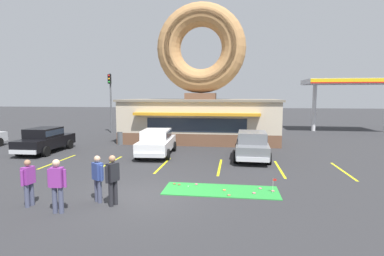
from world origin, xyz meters
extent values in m
plane|color=#2D2D30|center=(0.00, 0.00, 0.00)|extent=(160.00, 160.00, 0.00)
cube|color=brown|center=(0.70, 14.00, 0.45)|extent=(12.00, 6.00, 0.90)
cube|color=beige|center=(0.70, 14.00, 2.05)|extent=(12.00, 6.00, 2.30)
cube|color=slate|center=(0.70, 14.00, 3.28)|extent=(12.30, 6.30, 0.16)
cube|color=orange|center=(0.70, 10.70, 2.35)|extent=(9.00, 0.60, 0.20)
cube|color=#232D3D|center=(0.70, 10.98, 1.55)|extent=(7.20, 0.03, 1.00)
cube|color=brown|center=(0.70, 14.00, 3.61)|extent=(2.40, 1.80, 0.50)
torus|color=#B27F4C|center=(0.70, 14.00, 7.41)|extent=(7.10, 1.90, 7.10)
torus|color=tan|center=(0.70, 13.57, 7.41)|extent=(6.25, 1.05, 6.24)
cube|color=green|center=(2.93, 1.11, 0.01)|extent=(4.41, 1.59, 0.03)
torus|color=#A5724C|center=(3.26, 0.50, 0.05)|extent=(0.13, 0.13, 0.04)
torus|color=#D8667F|center=(1.91, 1.67, 0.05)|extent=(0.13, 0.13, 0.04)
torus|color=#D8667F|center=(4.91, 1.22, 0.05)|extent=(0.13, 0.13, 0.04)
torus|color=brown|center=(1.01, 1.62, 0.05)|extent=(0.13, 0.13, 0.04)
torus|color=#D17F47|center=(3.07, 1.08, 0.05)|extent=(0.13, 0.13, 0.04)
torus|color=brown|center=(1.22, 1.53, 0.05)|extent=(0.13, 0.13, 0.04)
torus|color=#D8667F|center=(4.18, 0.88, 0.05)|extent=(0.13, 0.13, 0.04)
torus|color=#D8667F|center=(4.46, 1.48, 0.05)|extent=(0.13, 0.13, 0.04)
sphere|color=white|center=(1.63, 1.33, 0.05)|extent=(0.04, 0.04, 0.04)
cylinder|color=silver|center=(4.89, 1.07, 0.31)|extent=(0.01, 0.01, 0.55)
cube|color=red|center=(4.95, 1.07, 0.53)|extent=(0.12, 0.01, 0.08)
cube|color=silver|center=(-1.30, 7.57, 0.66)|extent=(2.04, 4.50, 0.68)
cube|color=silver|center=(-1.29, 7.42, 1.30)|extent=(1.69, 2.20, 0.60)
cube|color=#232D3D|center=(-1.29, 7.42, 1.32)|extent=(1.71, 2.11, 0.36)
cube|color=silver|center=(-1.44, 9.79, 0.42)|extent=(1.67, 0.21, 0.24)
cube|color=silver|center=(-1.15, 5.34, 0.42)|extent=(1.67, 0.21, 0.24)
cylinder|color=black|center=(-2.26, 8.87, 0.32)|extent=(0.26, 0.65, 0.64)
cylinder|color=black|center=(-0.50, 8.99, 0.32)|extent=(0.26, 0.65, 0.64)
cylinder|color=black|center=(-2.09, 6.15, 0.32)|extent=(0.26, 0.65, 0.64)
cylinder|color=black|center=(-0.33, 6.26, 0.32)|extent=(0.26, 0.65, 0.64)
cube|color=slate|center=(4.45, 7.31, 0.66)|extent=(1.91, 4.46, 0.68)
cube|color=slate|center=(4.45, 7.16, 1.30)|extent=(1.63, 2.15, 0.60)
cube|color=#232D3D|center=(4.45, 7.16, 1.32)|extent=(1.65, 2.07, 0.36)
cube|color=silver|center=(4.53, 9.53, 0.42)|extent=(1.67, 0.16, 0.24)
cube|color=silver|center=(4.38, 5.08, 0.42)|extent=(1.67, 0.16, 0.24)
cylinder|color=black|center=(3.62, 8.70, 0.32)|extent=(0.24, 0.65, 0.64)
cylinder|color=black|center=(5.38, 8.64, 0.32)|extent=(0.24, 0.65, 0.64)
cylinder|color=black|center=(3.53, 5.97, 0.32)|extent=(0.24, 0.65, 0.64)
cylinder|color=black|center=(5.28, 5.91, 0.32)|extent=(0.24, 0.65, 0.64)
cube|color=black|center=(-8.70, 7.49, 0.66)|extent=(1.86, 4.44, 0.68)
cube|color=black|center=(-8.70, 7.34, 1.30)|extent=(1.61, 2.14, 0.60)
cube|color=#232D3D|center=(-8.70, 7.34, 1.32)|extent=(1.63, 2.05, 0.36)
cube|color=silver|center=(-8.75, 9.72, 0.42)|extent=(1.67, 0.14, 0.24)
cube|color=silver|center=(-8.65, 5.26, 0.42)|extent=(1.67, 0.14, 0.24)
cylinder|color=black|center=(-9.61, 8.83, 0.32)|extent=(0.24, 0.65, 0.64)
cylinder|color=black|center=(-7.85, 8.88, 0.32)|extent=(0.24, 0.65, 0.64)
cylinder|color=black|center=(-9.55, 6.11, 0.32)|extent=(0.24, 0.65, 0.64)
cylinder|color=black|center=(-7.79, 6.15, 0.32)|extent=(0.24, 0.65, 0.64)
cylinder|color=#474C66|center=(-3.30, -1.51, 0.39)|extent=(0.15, 0.15, 0.77)
cylinder|color=#474C66|center=(-3.27, -1.31, 0.39)|extent=(0.15, 0.15, 0.77)
cube|color=#8C3393|center=(-3.28, -1.41, 1.06)|extent=(0.29, 0.41, 0.57)
cylinder|color=#8C3393|center=(-3.32, -1.66, 1.03)|extent=(0.10, 0.10, 0.52)
cylinder|color=#8C3393|center=(-3.25, -1.17, 1.03)|extent=(0.10, 0.10, 0.52)
sphere|color=#9E7051|center=(-3.28, -1.41, 1.47)|extent=(0.21, 0.21, 0.21)
cylinder|color=#232328|center=(-0.52, -0.86, 0.42)|extent=(0.15, 0.15, 0.84)
cylinder|color=#232328|center=(-0.60, -1.04, 0.42)|extent=(0.15, 0.15, 0.84)
cube|color=black|center=(-0.56, -0.95, 1.14)|extent=(0.37, 0.44, 0.61)
cylinder|color=black|center=(-0.46, -0.72, 1.11)|extent=(0.10, 0.10, 0.56)
cylinder|color=black|center=(-0.66, -1.17, 1.11)|extent=(0.10, 0.10, 0.56)
sphere|color=#9E7051|center=(-0.56, -0.95, 1.59)|extent=(0.22, 0.22, 0.22)
cylinder|color=#474C66|center=(-2.10, -1.82, 0.42)|extent=(0.15, 0.15, 0.84)
cylinder|color=#474C66|center=(-1.90, -1.81, 0.42)|extent=(0.15, 0.15, 0.84)
cube|color=#8C3393|center=(-2.00, -1.82, 1.15)|extent=(0.40, 0.27, 0.62)
cylinder|color=#8C3393|center=(-2.25, -1.84, 1.12)|extent=(0.10, 0.10, 0.57)
cylinder|color=#8C3393|center=(-1.75, -1.79, 1.12)|extent=(0.10, 0.10, 0.57)
sphere|color=beige|center=(-2.00, -1.82, 1.60)|extent=(0.23, 0.23, 0.23)
cylinder|color=#474C66|center=(-1.28, -0.65, 0.40)|extent=(0.15, 0.15, 0.80)
cylinder|color=#474C66|center=(-1.12, -0.76, 0.40)|extent=(0.15, 0.15, 0.80)
cube|color=#33478C|center=(-1.20, -0.71, 1.09)|extent=(0.45, 0.42, 0.58)
cylinder|color=#33478C|center=(-1.40, -0.56, 1.06)|extent=(0.10, 0.10, 0.54)
cylinder|color=#33478C|center=(-1.00, -0.85, 1.06)|extent=(0.10, 0.10, 0.54)
sphere|color=tan|center=(-1.20, -0.71, 1.52)|extent=(0.21, 0.21, 0.21)
cylinder|color=#51565B|center=(-5.04, 11.18, 0.47)|extent=(0.56, 0.56, 0.95)
torus|color=#303437|center=(-5.04, 11.18, 0.95)|extent=(0.57, 0.57, 0.05)
cylinder|color=#595B60|center=(-8.51, 17.61, 2.90)|extent=(0.16, 0.16, 5.80)
cube|color=black|center=(-8.51, 17.43, 5.25)|extent=(0.28, 0.24, 0.90)
sphere|color=red|center=(-8.51, 17.31, 5.55)|extent=(0.18, 0.18, 0.18)
sphere|color=orange|center=(-8.51, 17.31, 5.25)|extent=(0.18, 0.18, 0.18)
sphere|color=green|center=(-8.51, 17.31, 4.95)|extent=(0.18, 0.18, 0.18)
cylinder|color=silver|center=(11.58, 22.29, 2.40)|extent=(0.40, 0.40, 4.80)
cube|color=silver|center=(15.08, 22.29, 5.05)|extent=(9.00, 4.40, 0.50)
cube|color=yellow|center=(15.08, 20.07, 5.05)|extent=(9.00, 0.04, 0.44)
cube|color=red|center=(15.08, 20.05, 4.88)|extent=(9.00, 0.04, 0.12)
cube|color=yellow|center=(-6.30, 5.00, 0.00)|extent=(0.12, 3.60, 0.01)
cube|color=yellow|center=(-3.30, 5.00, 0.00)|extent=(0.12, 3.60, 0.01)
cube|color=yellow|center=(-0.30, 5.00, 0.00)|extent=(0.12, 3.60, 0.01)
cube|color=yellow|center=(2.70, 5.00, 0.00)|extent=(0.12, 3.60, 0.01)
cube|color=yellow|center=(5.70, 5.00, 0.00)|extent=(0.12, 3.60, 0.01)
cube|color=yellow|center=(8.70, 5.00, 0.00)|extent=(0.12, 3.60, 0.01)
camera|label=1|loc=(3.41, -10.17, 3.67)|focal=28.00mm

